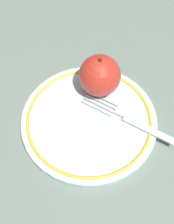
% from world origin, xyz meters
% --- Properties ---
extents(ground_plane, '(2.00, 2.00, 0.00)m').
position_xyz_m(ground_plane, '(0.00, 0.00, 0.00)').
color(ground_plane, slate).
extents(plate, '(0.24, 0.24, 0.02)m').
position_xyz_m(plate, '(-0.00, -0.01, 0.01)').
color(plate, silver).
rests_on(plate, ground_plane).
extents(apple_red_whole, '(0.07, 0.07, 0.08)m').
position_xyz_m(apple_red_whole, '(0.00, 0.06, 0.05)').
color(apple_red_whole, red).
rests_on(apple_red_whole, plate).
extents(fork, '(0.17, 0.06, 0.00)m').
position_xyz_m(fork, '(0.07, 0.01, 0.02)').
color(fork, silver).
rests_on(fork, plate).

